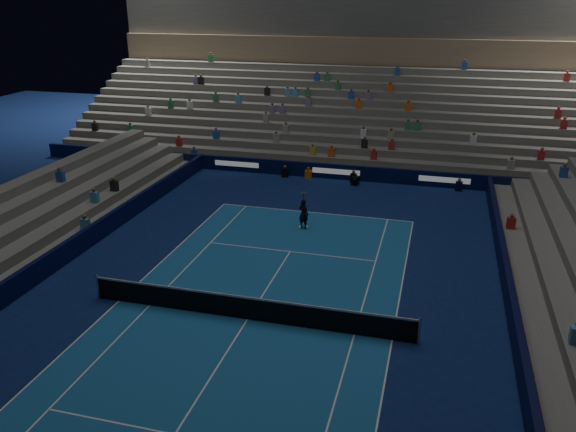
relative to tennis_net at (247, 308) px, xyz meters
The scene contains 9 objects.
ground 0.50m from the tennis_net, ahead, with size 90.00×90.00×0.00m, color #0D1C50.
court_surface 0.50m from the tennis_net, ahead, with size 10.97×23.77×0.01m, color #1A5793.
sponsor_barrier_far 18.50m from the tennis_net, 90.00° to the left, with size 44.00×0.25×1.00m, color black.
sponsor_barrier_east 9.70m from the tennis_net, ahead, with size 0.25×37.00×1.00m, color black.
sponsor_barrier_west 9.70m from the tennis_net, behind, with size 0.25×37.00×1.00m, color #080A32.
grandstand_main 28.05m from the tennis_net, 90.00° to the left, with size 44.00×15.20×11.20m.
tennis_net is the anchor object (origin of this frame).
tennis_player 9.48m from the tennis_net, 90.51° to the left, with size 0.59×0.39×1.62m, color black.
broadcast_camera 17.60m from the tennis_net, 85.33° to the left, with size 0.48×0.90×0.56m.
Camera 1 is at (6.45, -18.13, 11.68)m, focal length 36.08 mm.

